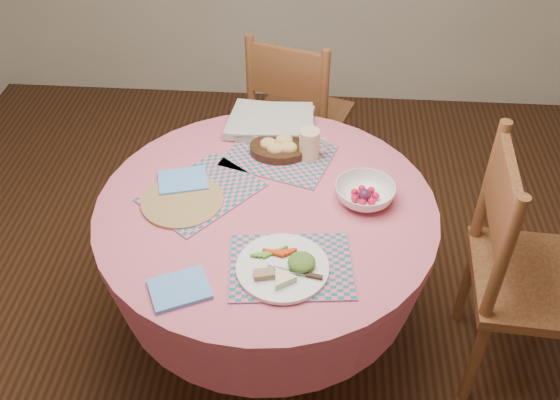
{
  "coord_description": "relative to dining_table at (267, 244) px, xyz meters",
  "views": [
    {
      "loc": [
        0.17,
        -1.68,
        2.24
      ],
      "look_at": [
        0.05,
        0.0,
        0.78
      ],
      "focal_mm": 40.0,
      "sensor_mm": 36.0,
      "label": 1
    }
  ],
  "objects": [
    {
      "name": "ground",
      "position": [
        0.0,
        0.0,
        -0.56
      ],
      "size": [
        4.0,
        4.0,
        0.0
      ],
      "primitive_type": "plane",
      "color": "#331C0F",
      "rests_on": "ground"
    },
    {
      "name": "dining_table",
      "position": [
        0.0,
        0.0,
        0.0
      ],
      "size": [
        1.24,
        1.24,
        0.75
      ],
      "color": "#C85D7A",
      "rests_on": "ground"
    },
    {
      "name": "chair_right",
      "position": [
        0.95,
        -0.06,
        -0.01
      ],
      "size": [
        0.5,
        0.52,
        1.05
      ],
      "rotation": [
        0.0,
        0.0,
        1.5
      ],
      "color": "brown",
      "rests_on": "ground"
    },
    {
      "name": "chair_back",
      "position": [
        0.06,
        0.97,
        -0.05
      ],
      "size": [
        0.56,
        0.55,
        0.97
      ],
      "rotation": [
        0.0,
        0.0,
        2.82
      ],
      "color": "brown",
      "rests_on": "ground"
    },
    {
      "name": "placemat_front",
      "position": [
        0.11,
        -0.29,
        0.2
      ],
      "size": [
        0.43,
        0.34,
        0.01
      ],
      "primitive_type": "cube",
      "rotation": [
        0.0,
        0.0,
        0.1
      ],
      "color": "#146A71",
      "rests_on": "dining_table"
    },
    {
      "name": "placemat_left",
      "position": [
        -0.24,
        0.05,
        0.2
      ],
      "size": [
        0.48,
        0.5,
        0.01
      ],
      "primitive_type": "cube",
      "rotation": [
        0.0,
        0.0,
        0.89
      ],
      "color": "#146A71",
      "rests_on": "dining_table"
    },
    {
      "name": "placemat_back",
      "position": [
        0.02,
        0.3,
        0.2
      ],
      "size": [
        0.47,
        0.41,
        0.01
      ],
      "primitive_type": "cube",
      "rotation": [
        0.0,
        0.0,
        -0.31
      ],
      "color": "#146A71",
      "rests_on": "dining_table"
    },
    {
      "name": "wicker_trivet",
      "position": [
        -0.31,
        -0.0,
        0.2
      ],
      "size": [
        0.3,
        0.3,
        0.01
      ],
      "primitive_type": "cylinder",
      "color": "olive",
      "rests_on": "dining_table"
    },
    {
      "name": "napkin_near",
      "position": [
        -0.23,
        -0.42,
        0.2
      ],
      "size": [
        0.22,
        0.2,
        0.01
      ],
      "primitive_type": "cube",
      "rotation": [
        0.0,
        0.0,
        0.44
      ],
      "color": "#5E9BF3",
      "rests_on": "dining_table"
    },
    {
      "name": "napkin_far",
      "position": [
        -0.32,
        0.1,
        0.21
      ],
      "size": [
        0.21,
        0.18,
        0.01
      ],
      "primitive_type": "cube",
      "rotation": [
        0.0,
        0.0,
        0.27
      ],
      "color": "#5E9BF3",
      "rests_on": "placemat_left"
    },
    {
      "name": "dinner_plate",
      "position": [
        0.09,
        -0.32,
        0.21
      ],
      "size": [
        0.3,
        0.3,
        0.05
      ],
      "rotation": [
        0.0,
        0.0,
        0.24
      ],
      "color": "white",
      "rests_on": "placemat_front"
    },
    {
      "name": "bread_bowl",
      "position": [
        0.02,
        0.31,
        0.23
      ],
      "size": [
        0.23,
        0.23,
        0.08
      ],
      "color": "black",
      "rests_on": "placemat_back"
    },
    {
      "name": "latte_mug",
      "position": [
        0.15,
        0.3,
        0.26
      ],
      "size": [
        0.12,
        0.08,
        0.12
      ],
      "color": "beige",
      "rests_on": "placemat_back"
    },
    {
      "name": "fruit_bowl",
      "position": [
        0.35,
        0.05,
        0.23
      ],
      "size": [
        0.26,
        0.26,
        0.07
      ],
      "rotation": [
        0.0,
        0.0,
        -0.23
      ],
      "color": "white",
      "rests_on": "dining_table"
    },
    {
      "name": "newspaper_stack",
      "position": [
        -0.03,
        0.5,
        0.22
      ],
      "size": [
        0.37,
        0.3,
        0.04
      ],
      "rotation": [
        0.0,
        0.0,
        -0.1
      ],
      "color": "silver",
      "rests_on": "dining_table"
    }
  ]
}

